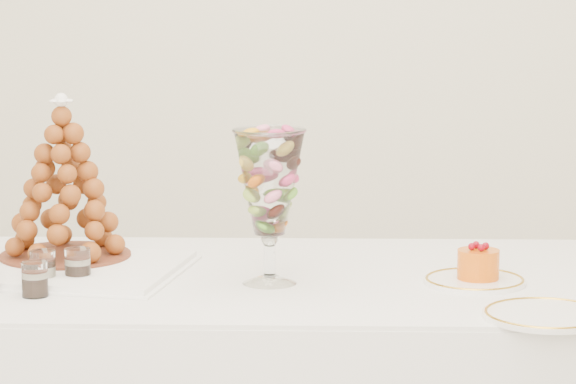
{
  "coord_description": "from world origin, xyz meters",
  "views": [
    {
      "loc": [
        0.28,
        -2.51,
        1.46
      ],
      "look_at": [
        0.05,
        0.22,
        1.0
      ],
      "focal_mm": 85.0,
      "sensor_mm": 36.0,
      "label": 1
    }
  ],
  "objects": [
    {
      "name": "lace_tray",
      "position": [
        -0.48,
        0.37,
        0.8
      ],
      "size": [
        0.57,
        0.46,
        0.02
      ],
      "primitive_type": "cube",
      "rotation": [
        0.0,
        0.0,
        -0.12
      ],
      "color": "white",
      "rests_on": "buffet_table"
    },
    {
      "name": "macaron_vase",
      "position": [
        0.0,
        0.3,
        1.0
      ],
      "size": [
        0.15,
        0.15,
        0.33
      ],
      "color": "white",
      "rests_on": "buffet_table"
    },
    {
      "name": "cake_plate",
      "position": [
        0.44,
        0.34,
        0.79
      ],
      "size": [
        0.22,
        0.22,
        0.01
      ],
      "primitive_type": "cylinder",
      "color": "white",
      "rests_on": "buffet_table"
    },
    {
      "name": "spare_plate",
      "position": [
        0.56,
        0.06,
        0.79
      ],
      "size": [
        0.24,
        0.24,
        0.01
      ],
      "primitive_type": "cylinder",
      "color": "white",
      "rests_on": "buffet_table"
    },
    {
      "name": "verrine_b",
      "position": [
        -0.48,
        0.25,
        0.82
      ],
      "size": [
        0.06,
        0.06,
        0.07
      ],
      "primitive_type": "cylinder",
      "rotation": [
        0.0,
        0.0,
        0.05
      ],
      "color": "white",
      "rests_on": "buffet_table"
    },
    {
      "name": "verrine_c",
      "position": [
        -0.41,
        0.27,
        0.83
      ],
      "size": [
        0.07,
        0.07,
        0.07
      ],
      "primitive_type": "cylinder",
      "rotation": [
        0.0,
        0.0,
        -0.29
      ],
      "color": "white",
      "rests_on": "buffet_table"
    },
    {
      "name": "verrine_e",
      "position": [
        -0.46,
        0.15,
        0.82
      ],
      "size": [
        0.06,
        0.06,
        0.07
      ],
      "primitive_type": "cylinder",
      "rotation": [
        0.0,
        0.0,
        -0.06
      ],
      "color": "white",
      "rests_on": "buffet_table"
    },
    {
      "name": "croquembouche",
      "position": [
        -0.48,
        0.45,
        0.99
      ],
      "size": [
        0.3,
        0.3,
        0.37
      ],
      "rotation": [
        0.0,
        0.0,
        -0.09
      ],
      "color": "brown",
      "rests_on": "lace_tray"
    },
    {
      "name": "mousse_cake",
      "position": [
        0.44,
        0.34,
        0.83
      ],
      "size": [
        0.09,
        0.09,
        0.08
      ],
      "color": "#E85F0A",
      "rests_on": "cake_plate"
    }
  ]
}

